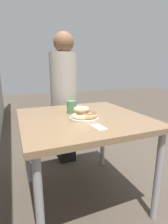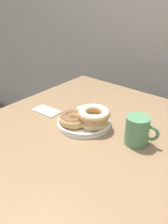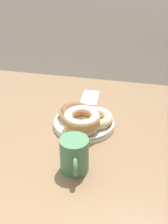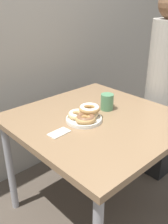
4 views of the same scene
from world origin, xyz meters
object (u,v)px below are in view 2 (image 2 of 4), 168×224
(coffee_mug, at_px, (138,130))
(dining_table, at_px, (97,152))
(donut_plate, at_px, (86,118))
(napkin, at_px, (47,111))

(coffee_mug, bearing_deg, dining_table, -162.86)
(dining_table, xyz_separation_m, donut_plate, (-0.08, 0.02, 0.12))
(dining_table, relative_size, coffee_mug, 8.20)
(napkin, bearing_deg, coffee_mug, 5.11)
(donut_plate, height_order, napkin, donut_plate)
(donut_plate, xyz_separation_m, napkin, (-0.22, -0.02, -0.03))
(dining_table, distance_m, donut_plate, 0.14)
(dining_table, relative_size, napkin, 7.78)
(donut_plate, distance_m, coffee_mug, 0.23)
(dining_table, height_order, donut_plate, donut_plate)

